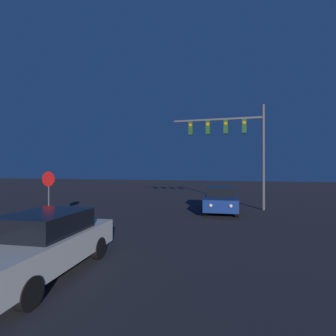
{
  "coord_description": "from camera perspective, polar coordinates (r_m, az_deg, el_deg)",
  "views": [
    {
      "loc": [
        3.13,
        1.43,
        2.58
      ],
      "look_at": [
        0.0,
        12.81,
        2.63
      ],
      "focal_mm": 28.0,
      "sensor_mm": 36.0,
      "label": 1
    }
  ],
  "objects": [
    {
      "name": "traffic_signal_mast",
      "position": [
        17.61,
        14.06,
        6.6
      ],
      "size": [
        5.88,
        0.3,
        6.65
      ],
      "color": "#4C4C51",
      "rests_on": "ground_plane"
    },
    {
      "name": "car_near",
      "position": [
        7.3,
        -25.94,
        -14.6
      ],
      "size": [
        2.14,
        4.68,
        1.49
      ],
      "rotation": [
        0.0,
        0.0,
        3.21
      ],
      "color": "beige",
      "rests_on": "ground_plane"
    },
    {
      "name": "car_far",
      "position": [
        16.01,
        11.42,
        -6.74
      ],
      "size": [
        2.11,
        4.67,
        1.49
      ],
      "rotation": [
        0.0,
        0.0,
        3.21
      ],
      "color": "navy",
      "rests_on": "ground_plane"
    },
    {
      "name": "stop_sign",
      "position": [
        13.75,
        -24.55,
        -3.81
      ],
      "size": [
        0.71,
        0.07,
        2.46
      ],
      "color": "#4C4C51",
      "rests_on": "ground_plane"
    }
  ]
}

